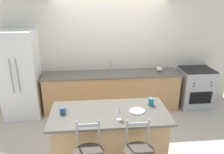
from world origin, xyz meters
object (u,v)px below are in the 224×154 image
(wine_glass, at_px, (119,110))
(coffee_mug, at_px, (63,110))
(dinner_plate, at_px, (137,111))
(refrigerator, at_px, (21,75))
(pumpkin_decoration, at_px, (160,69))
(oven_range, at_px, (195,88))
(tumbler_cup, at_px, (151,101))

(wine_glass, xyz_separation_m, coffee_mug, (-0.79, 0.24, -0.11))
(wine_glass, bearing_deg, dinner_plate, 33.98)
(refrigerator, bearing_deg, pumpkin_decoration, 1.52)
(coffee_mug, distance_m, pumpkin_decoration, 2.74)
(dinner_plate, bearing_deg, pumpkin_decoration, 64.18)
(refrigerator, height_order, oven_range, refrigerator)
(coffee_mug, height_order, tumbler_cup, tumbler_cup)
(dinner_plate, xyz_separation_m, wine_glass, (-0.30, -0.20, 0.14))
(pumpkin_decoration, bearing_deg, dinner_plate, -115.82)
(wine_glass, relative_size, coffee_mug, 1.93)
(wine_glass, distance_m, pumpkin_decoration, 2.43)
(wine_glass, bearing_deg, tumbler_cup, 34.84)
(oven_range, bearing_deg, tumbler_cup, -133.16)
(pumpkin_decoration, bearing_deg, tumbler_cup, -111.19)
(dinner_plate, xyz_separation_m, pumpkin_decoration, (0.92, 1.90, -0.00))
(wine_glass, distance_m, tumbler_cup, 0.68)
(pumpkin_decoration, bearing_deg, coffee_mug, -137.24)
(refrigerator, relative_size, pumpkin_decoration, 13.27)
(refrigerator, height_order, wine_glass, refrigerator)
(oven_range, relative_size, wine_glass, 4.39)
(oven_range, distance_m, dinner_plate, 2.64)
(pumpkin_decoration, bearing_deg, wine_glass, -120.05)
(wine_glass, bearing_deg, coffee_mug, 162.88)
(refrigerator, relative_size, tumbler_cup, 16.61)
(refrigerator, bearing_deg, oven_range, 0.42)
(refrigerator, bearing_deg, tumbler_cup, -33.80)
(oven_range, relative_size, dinner_plate, 4.18)
(refrigerator, distance_m, dinner_plate, 2.85)
(wine_glass, height_order, coffee_mug, wine_glass)
(oven_range, bearing_deg, pumpkin_decoration, 176.59)
(oven_range, xyz_separation_m, wine_glass, (-2.11, -2.05, 0.63))
(refrigerator, bearing_deg, wine_glass, -46.82)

